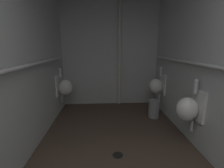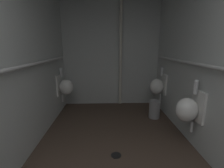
{
  "view_description": "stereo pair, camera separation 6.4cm",
  "coord_description": "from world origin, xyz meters",
  "px_view_note": "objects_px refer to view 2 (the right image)",
  "views": [
    {
      "loc": [
        -0.17,
        -0.07,
        1.42
      ],
      "look_at": [
        -0.01,
        2.75,
        0.76
      ],
      "focal_mm": 25.29,
      "sensor_mm": 36.0,
      "label": 1
    },
    {
      "loc": [
        -0.11,
        -0.07,
        1.42
      ],
      "look_at": [
        -0.01,
        2.75,
        0.76
      ],
      "focal_mm": 25.29,
      "sensor_mm": 36.0,
      "label": 2
    }
  ],
  "objects_px": {
    "urinal_left_mid": "(65,87)",
    "floor_drain": "(116,155)",
    "urinal_right_mid": "(188,109)",
    "waste_bin": "(154,109)",
    "standpipe_back_wall": "(121,50)",
    "urinal_right_far": "(158,86)"
  },
  "relations": [
    {
      "from": "standpipe_back_wall",
      "to": "urinal_left_mid",
      "type": "bearing_deg",
      "value": -159.48
    },
    {
      "from": "waste_bin",
      "to": "standpipe_back_wall",
      "type": "bearing_deg",
      "value": 128.68
    },
    {
      "from": "urinal_right_mid",
      "to": "urinal_right_far",
      "type": "xyz_separation_m",
      "value": [
        0.0,
        1.33,
        0.0
      ]
    },
    {
      "from": "urinal_right_mid",
      "to": "floor_drain",
      "type": "bearing_deg",
      "value": -171.56
    },
    {
      "from": "urinal_left_mid",
      "to": "floor_drain",
      "type": "height_order",
      "value": "urinal_left_mid"
    },
    {
      "from": "urinal_right_mid",
      "to": "waste_bin",
      "type": "height_order",
      "value": "urinal_right_mid"
    },
    {
      "from": "standpipe_back_wall",
      "to": "urinal_right_mid",
      "type": "bearing_deg",
      "value": -66.48
    },
    {
      "from": "urinal_left_mid",
      "to": "waste_bin",
      "type": "xyz_separation_m",
      "value": [
        1.87,
        -0.34,
        -0.41
      ]
    },
    {
      "from": "urinal_right_mid",
      "to": "urinal_left_mid",
      "type": "bearing_deg",
      "value": 146.37
    },
    {
      "from": "floor_drain",
      "to": "urinal_right_mid",
      "type": "bearing_deg",
      "value": 8.44
    },
    {
      "from": "floor_drain",
      "to": "waste_bin",
      "type": "bearing_deg",
      "value": 53.37
    },
    {
      "from": "urinal_left_mid",
      "to": "waste_bin",
      "type": "bearing_deg",
      "value": -10.24
    },
    {
      "from": "urinal_right_far",
      "to": "standpipe_back_wall",
      "type": "distance_m",
      "value": 1.2
    },
    {
      "from": "urinal_left_mid",
      "to": "urinal_right_far",
      "type": "distance_m",
      "value": 2.01
    },
    {
      "from": "standpipe_back_wall",
      "to": "floor_drain",
      "type": "xyz_separation_m",
      "value": [
        -0.22,
        -1.95,
        -1.36
      ]
    },
    {
      "from": "urinal_left_mid",
      "to": "urinal_right_mid",
      "type": "xyz_separation_m",
      "value": [
        2.01,
        -1.34,
        0.0
      ]
    },
    {
      "from": "standpipe_back_wall",
      "to": "waste_bin",
      "type": "height_order",
      "value": "standpipe_back_wall"
    },
    {
      "from": "urinal_right_far",
      "to": "urinal_right_mid",
      "type": "bearing_deg",
      "value": -90.0
    },
    {
      "from": "urinal_left_mid",
      "to": "urinal_right_far",
      "type": "height_order",
      "value": "same"
    },
    {
      "from": "urinal_right_far",
      "to": "floor_drain",
      "type": "bearing_deg",
      "value": -124.11
    },
    {
      "from": "urinal_right_far",
      "to": "waste_bin",
      "type": "relative_size",
      "value": 2.08
    },
    {
      "from": "urinal_left_mid",
      "to": "floor_drain",
      "type": "bearing_deg",
      "value": -55.71
    }
  ]
}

